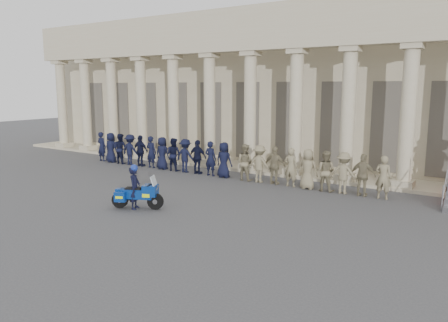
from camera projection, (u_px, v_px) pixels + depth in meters
ground at (172, 210)px, 16.16m from camera, size 90.00×90.00×0.00m
building at (321, 86)px, 27.54m from camera, size 40.00×12.50×9.00m
officer_rank at (214, 159)px, 22.06m from camera, size 17.25×0.67×1.78m
motorcycle at (138, 194)px, 16.20m from camera, size 1.87×1.21×1.28m
rider at (135, 187)px, 16.16m from camera, size 0.59×0.69×1.68m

